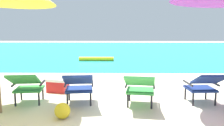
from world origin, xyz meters
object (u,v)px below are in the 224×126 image
Objects in this scene: cooler_box at (58,85)px; lounge_chair_far_left at (27,85)px; lounge_chair_far_right at (204,85)px; swim_buoy at (96,59)px; beach_ball at (62,111)px; lounge_chair_near_right at (140,87)px; lounge_chair_near_left at (79,85)px.

lounge_chair_far_left is at bearing -109.09° from cooler_box.
lounge_chair_far_left is 1.03× the size of lounge_chair_far_right.
swim_buoy is 5.46m from cooler_box.
swim_buoy is 1.71× the size of lounge_chair_far_left.
beach_ball is (0.83, -0.67, -0.27)m from lounge_chair_far_left.
lounge_chair_near_right is 1.04× the size of lounge_chair_far_right.
lounge_chair_near_left reaches higher than cooler_box.
lounge_chair_near_right reaches higher than swim_buoy.
lounge_chair_far_left is 3.40m from lounge_chair_far_right.
lounge_chair_near_left is at bearing -0.25° from lounge_chair_far_left.
lounge_chair_near_right reaches higher than cooler_box.
lounge_chair_near_left is at bearing 75.45° from beach_ball.
beach_ball is (-2.58, -0.74, -0.27)m from lounge_chair_far_right.
lounge_chair_far_right reaches higher than beach_ball.
cooler_box is (-0.48, 1.66, 0.03)m from beach_ball.
lounge_chair_near_right reaches higher than beach_ball.
lounge_chair_far_right is at bearing 1.89° from lounge_chair_near_left.
lounge_chair_near_right is at bearing -31.03° from cooler_box.
beach_ball is 0.50× the size of cooler_box.
lounge_chair_far_right is at bearing -67.65° from swim_buoy.
beach_ball is at bearing -156.70° from lounge_chair_near_right.
lounge_chair_near_left is at bearing -56.58° from cooler_box.
lounge_chair_far_left is 1.00m from lounge_chair_near_left.
lounge_chair_near_left and lounge_chair_far_right have the same top height.
lounge_chair_far_left reaches higher than cooler_box.
lounge_chair_far_left is at bearing 141.10° from beach_ball.
lounge_chair_far_right is 1.70× the size of cooler_box.
lounge_chair_far_right is (1.25, 0.17, 0.00)m from lounge_chair_near_right.
swim_buoy is 7.10m from beach_ball.
lounge_chair_near_right is (2.15, -0.10, 0.00)m from lounge_chair_far_left.
cooler_box is at bearing 148.97° from lounge_chair_near_right.
swim_buoy is 3.00× the size of cooler_box.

